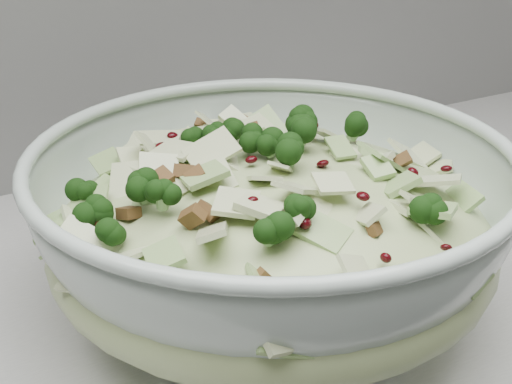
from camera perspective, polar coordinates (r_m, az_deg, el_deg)
mixing_bowl at (r=0.60m, az=1.24°, el=-3.28°), size 0.45×0.45×0.16m
salad at (r=0.59m, az=1.26°, el=-1.06°), size 0.42×0.42×0.16m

